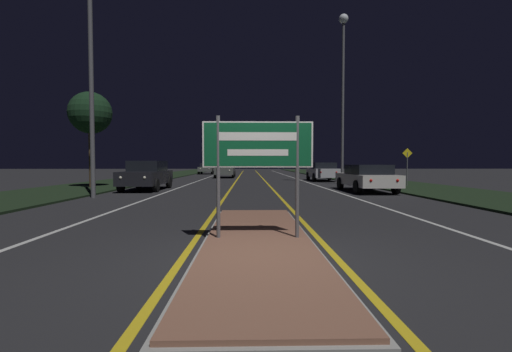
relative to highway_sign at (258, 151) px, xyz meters
name	(u,v)px	position (x,y,z in m)	size (l,w,h in m)	color
ground_plane	(259,256)	(0.00, -0.88, -1.65)	(160.00, 160.00, 0.00)	#232326
median_island	(258,241)	(0.00, 0.00, -1.61)	(1.94, 7.23, 0.10)	#999993
verge_left	(121,182)	(-9.50, 19.12, -1.61)	(5.00, 100.00, 0.08)	black
verge_right	(378,182)	(9.50, 19.12, -1.61)	(5.00, 100.00, 0.08)	black
centre_line_yellow_left	(237,179)	(-1.16, 24.12, -1.64)	(0.12, 70.00, 0.01)	gold
centre_line_yellow_right	(263,179)	(1.16, 24.12, -1.64)	(0.12, 70.00, 0.01)	gold
lane_line_white_left	(203,179)	(-4.20, 24.12, -1.64)	(0.12, 70.00, 0.01)	silver
lane_line_white_right	(298,179)	(4.20, 24.12, -1.64)	(0.12, 70.00, 0.01)	silver
edge_line_white_left	(169,179)	(-7.20, 24.12, -1.64)	(0.10, 70.00, 0.01)	silver
edge_line_white_right	(331,179)	(7.20, 24.12, -1.64)	(0.10, 70.00, 0.01)	silver
highway_sign	(258,151)	(0.00, 0.00, 0.00)	(1.96, 0.07, 2.17)	#56565B
streetlight_left_near	(90,23)	(-6.54, 8.05, 5.44)	(0.56, 0.56, 10.95)	#56565B
streetlight_right_near	(343,69)	(6.20, 17.02, 6.13)	(0.63, 0.63, 11.40)	#56565B
car_receding_0	(366,177)	(5.75, 10.94, -0.92)	(2.03, 4.74, 1.35)	silver
car_receding_1	(322,171)	(5.79, 21.27, -0.86)	(2.03, 4.40, 1.48)	#B7B7BC
car_approaching_0	(147,175)	(-5.59, 12.28, -0.84)	(1.94, 4.47, 1.55)	black
car_approaching_1	(225,170)	(-2.48, 27.83, -0.86)	(1.91, 4.65, 1.48)	#4C514C
car_approaching_2	(207,168)	(-5.65, 38.83, -0.89)	(1.91, 4.24, 1.39)	#4C514C
warning_sign	(407,163)	(9.45, 14.41, -0.21)	(0.60, 0.06, 2.25)	#56565B
roadside_palm_left	(90,114)	(-8.95, 13.21, 2.54)	(2.31, 2.31, 5.30)	#4C3823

